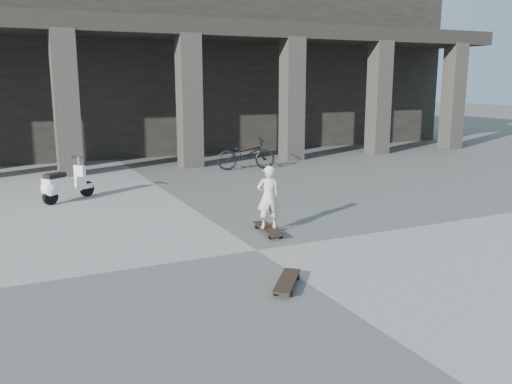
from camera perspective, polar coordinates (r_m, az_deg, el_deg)
name	(u,v)px	position (r m, az deg, el deg)	size (l,w,h in m)	color
ground	(257,250)	(8.64, 0.08, -6.15)	(90.00, 90.00, 0.00)	#4E4E4C
colonnade	(98,69)	(21.48, -16.34, 12.31)	(28.00, 8.82, 6.00)	black
longboard	(268,229)	(9.54, 1.29, -3.91)	(0.34, 1.02, 0.10)	black
skateboard_spare	(287,281)	(7.15, 3.29, -9.38)	(0.73, 0.83, 0.11)	black
child	(268,197)	(9.40, 1.31, -0.54)	(0.40, 0.26, 1.11)	beige
scooter	(60,185)	(12.61, -19.95, 0.65)	(1.21, 0.88, 0.96)	black
bicycle	(246,154)	(16.25, -1.06, 4.01)	(0.61, 1.76, 0.93)	black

